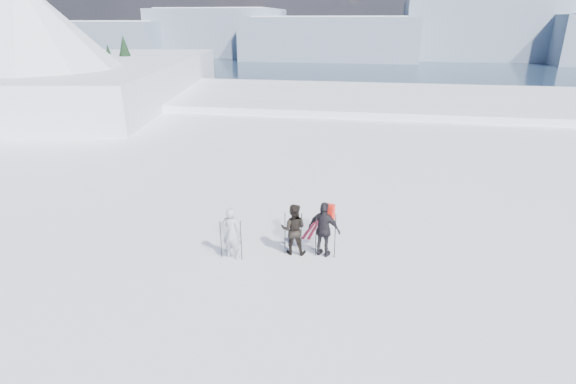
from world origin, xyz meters
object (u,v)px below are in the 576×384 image
(skier_pack, at_px, (324,230))
(skis_loose, at_px, (313,228))
(skier_dark, at_px, (293,229))
(skier_grey, at_px, (232,233))

(skier_pack, height_order, skis_loose, skier_pack)
(skier_dark, relative_size, skis_loose, 0.91)
(skier_grey, bearing_deg, skis_loose, -121.64)
(skier_grey, distance_m, skier_pack, 2.65)
(skier_dark, xyz_separation_m, skis_loose, (0.36, 1.76, -0.76))
(skier_pack, bearing_deg, skier_grey, 30.73)
(skier_grey, distance_m, skier_dark, 1.79)
(skier_grey, bearing_deg, skier_pack, -157.52)
(skier_grey, xyz_separation_m, skis_loose, (2.04, 2.35, -0.77))
(skier_dark, height_order, skier_pack, skier_pack)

